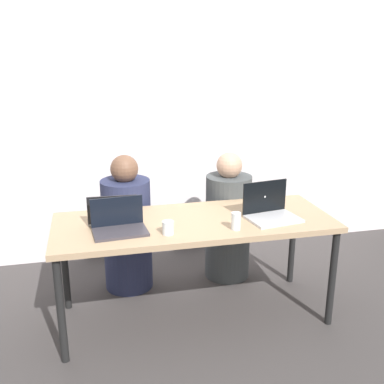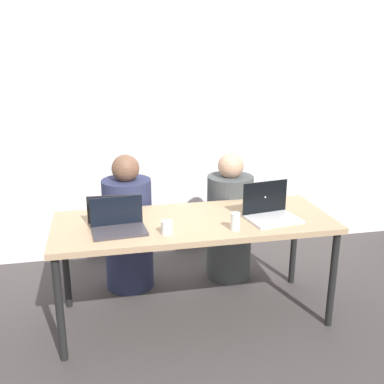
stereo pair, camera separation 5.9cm
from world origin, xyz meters
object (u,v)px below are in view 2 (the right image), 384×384
Objects in this scene: laptop_front_right at (270,211)px; person_on_left at (128,230)px; water_glass_left at (167,228)px; person_on_right at (229,223)px; laptop_front_left at (118,224)px; water_glass_right at (235,223)px; laptop_back_left at (113,215)px.

person_on_left is at bearing 136.90° from laptop_front_right.
water_glass_left is at bearing -179.60° from laptop_front_right.
laptop_front_left is at bearing 29.86° from person_on_right.
laptop_back_left is at bearing 157.13° from water_glass_right.
laptop_front_left is (-0.95, -0.65, 0.32)m from person_on_right.
person_on_right is 1.19m from laptop_front_left.
laptop_front_left is 1.06× the size of laptop_back_left.
laptop_back_left is (-0.03, 0.19, -0.00)m from laptop_front_left.
person_on_left is 0.57m from laptop_back_left.
laptop_front_left is (-0.10, -0.65, 0.31)m from person_on_left.
water_glass_right is at bearing -163.02° from laptop_front_right.
laptop_front_right is (1.05, 0.01, 0.01)m from laptop_front_left.
water_glass_left is (-0.75, -0.13, -0.02)m from laptop_front_right.
water_glass_left is (0.30, -0.12, -0.01)m from laptop_front_left.
laptop_front_left is 0.32m from water_glass_left.
person_on_left is at bearing -102.49° from laptop_back_left.
laptop_front_right is 0.76m from water_glass_left.
laptop_front_left is at bearing 169.47° from water_glass_right.
laptop_back_left is 0.45m from water_glass_left.
water_glass_right is (-0.20, -0.79, 0.32)m from person_on_right.
laptop_front_left reaches higher than water_glass_left.
person_on_right is (0.85, 0.00, -0.01)m from person_on_left.
water_glass_left is (0.20, -0.76, 0.30)m from person_on_left.
person_on_left is 0.72m from laptop_front_left.
person_on_left reaches higher than water_glass_left.
laptop_back_left reaches higher than water_glass_right.
person_on_left is 3.10× the size of laptop_front_left.
water_glass_right is at bearing 71.17° from person_on_right.
laptop_front_right reaches higher than laptop_front_left.
person_on_left is 0.85m from person_on_right.
laptop_front_right is at bearing -4.27° from laptop_front_left.
person_on_right reaches higher than water_glass_right.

